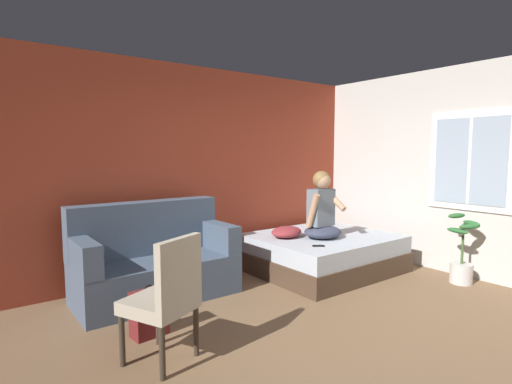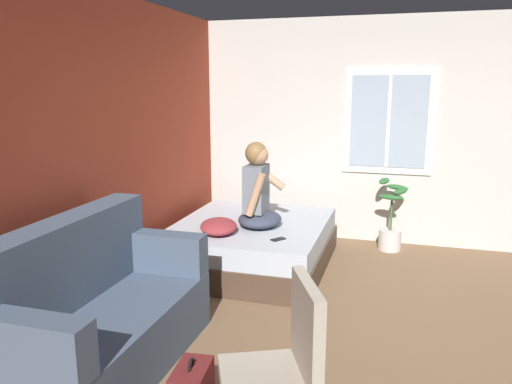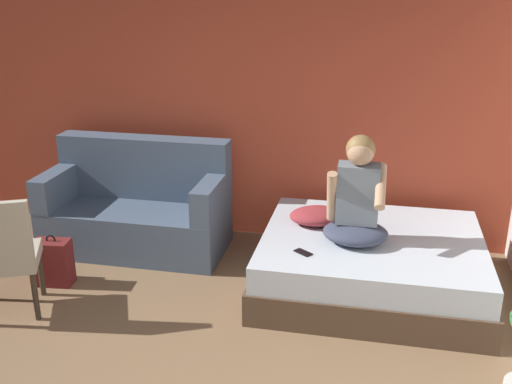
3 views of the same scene
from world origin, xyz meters
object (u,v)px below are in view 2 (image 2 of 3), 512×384
object	(u,v)px
person_seated	(258,193)
throw_pillow	(219,226)
potted_plant	(391,225)
couch	(96,315)
bed	(252,244)
cell_phone	(278,239)
side_chair	(281,368)

from	to	relation	value
person_seated	throw_pillow	world-z (taller)	person_seated
throw_pillow	potted_plant	bearing A→B (deg)	-48.50
couch	potted_plant	bearing A→B (deg)	-30.03
bed	potted_plant	distance (m)	1.70
bed	potted_plant	size ratio (longest dim) A/B	2.16
cell_phone	potted_plant	size ratio (longest dim) A/B	0.17
side_chair	cell_phone	distance (m)	2.27
throw_pillow	side_chair	bearing A→B (deg)	-152.16
side_chair	person_seated	distance (m)	2.73
cell_phone	side_chair	bearing A→B (deg)	140.83
throw_pillow	person_seated	bearing A→B (deg)	-41.77
bed	couch	size ratio (longest dim) A/B	1.08
person_seated	bed	bearing A→B (deg)	37.91
person_seated	cell_phone	xyz separation A→B (m)	(-0.38, -0.31, -0.35)
side_chair	person_seated	world-z (taller)	person_seated
person_seated	side_chair	bearing A→B (deg)	-161.25
bed	throw_pillow	bearing A→B (deg)	157.71
couch	cell_phone	world-z (taller)	couch
throw_pillow	cell_phone	world-z (taller)	throw_pillow
side_chair	person_seated	size ratio (longest dim) A/B	1.12
person_seated	potted_plant	distance (m)	1.78
bed	couch	xyz separation A→B (m)	(-2.23, 0.42, 0.16)
side_chair	bed	bearing A→B (deg)	19.89
couch	side_chair	bearing A→B (deg)	-109.14
side_chair	couch	bearing A→B (deg)	70.86
person_seated	throw_pillow	xyz separation A→B (m)	(-0.34, 0.31, -0.29)
bed	cell_phone	world-z (taller)	cell_phone
side_chair	potted_plant	size ratio (longest dim) A/B	1.15
couch	potted_plant	world-z (taller)	couch
person_seated	throw_pillow	size ratio (longest dim) A/B	1.82
cell_phone	couch	bearing A→B (deg)	100.30
side_chair	potted_plant	distance (m)	3.69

